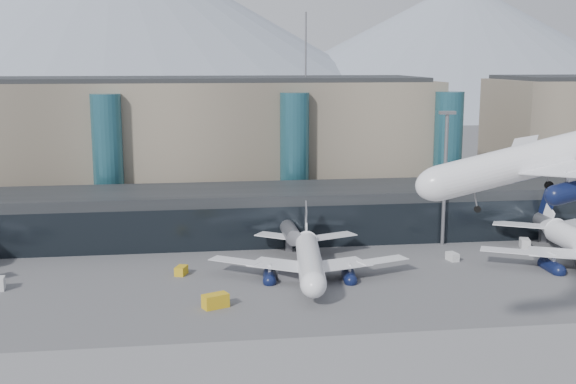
{
  "coord_description": "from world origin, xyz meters",
  "views": [
    {
      "loc": [
        -17.72,
        -81.31,
        35.21
      ],
      "look_at": [
        -2.18,
        32.0,
        14.02
      ],
      "focal_mm": 45.0,
      "sensor_mm": 36.0,
      "label": 1
    }
  ],
  "objects_px": {
    "hero_jet": "(572,143)",
    "veh_h": "(215,301)",
    "lightmast_mid": "(445,170)",
    "veh_b": "(181,271)",
    "veh_g": "(452,257)",
    "veh_c": "(290,273)",
    "jet_parked_mid": "(309,249)",
    "veh_d": "(525,243)"
  },
  "relations": [
    {
      "from": "veh_b",
      "to": "veh_h",
      "type": "height_order",
      "value": "veh_h"
    },
    {
      "from": "lightmast_mid",
      "to": "veh_b",
      "type": "height_order",
      "value": "lightmast_mid"
    },
    {
      "from": "veh_h",
      "to": "veh_g",
      "type": "bearing_deg",
      "value": 0.19
    },
    {
      "from": "lightmast_mid",
      "to": "veh_h",
      "type": "height_order",
      "value": "lightmast_mid"
    },
    {
      "from": "veh_c",
      "to": "veh_g",
      "type": "xyz_separation_m",
      "value": [
        30.01,
        7.12,
        -0.35
      ]
    },
    {
      "from": "jet_parked_mid",
      "to": "veh_h",
      "type": "height_order",
      "value": "jet_parked_mid"
    },
    {
      "from": "lightmast_mid",
      "to": "veh_b",
      "type": "relative_size",
      "value": 10.09
    },
    {
      "from": "jet_parked_mid",
      "to": "veh_h",
      "type": "distance_m",
      "value": 21.73
    },
    {
      "from": "veh_g",
      "to": "veh_c",
      "type": "bearing_deg",
      "value": -88.66
    },
    {
      "from": "veh_g",
      "to": "lightmast_mid",
      "type": "bearing_deg",
      "value": 157.17
    },
    {
      "from": "veh_d",
      "to": "jet_parked_mid",
      "type": "bearing_deg",
      "value": 120.19
    },
    {
      "from": "lightmast_mid",
      "to": "veh_d",
      "type": "relative_size",
      "value": 8.42
    },
    {
      "from": "lightmast_mid",
      "to": "veh_c",
      "type": "height_order",
      "value": "lightmast_mid"
    },
    {
      "from": "veh_d",
      "to": "veh_h",
      "type": "bearing_deg",
      "value": 129.13
    },
    {
      "from": "veh_d",
      "to": "veh_c",
      "type": "bearing_deg",
      "value": 122.16
    },
    {
      "from": "lightmast_mid",
      "to": "veh_c",
      "type": "bearing_deg",
      "value": -150.46
    },
    {
      "from": "veh_g",
      "to": "hero_jet",
      "type": "bearing_deg",
      "value": -20.13
    },
    {
      "from": "veh_b",
      "to": "veh_g",
      "type": "height_order",
      "value": "veh_b"
    },
    {
      "from": "jet_parked_mid",
      "to": "veh_d",
      "type": "xyz_separation_m",
      "value": [
        43.21,
        11.03,
        -3.36
      ]
    },
    {
      "from": "veh_b",
      "to": "veh_h",
      "type": "relative_size",
      "value": 0.7
    },
    {
      "from": "hero_jet",
      "to": "veh_d",
      "type": "bearing_deg",
      "value": 70.82
    },
    {
      "from": "hero_jet",
      "to": "jet_parked_mid",
      "type": "xyz_separation_m",
      "value": [
        -19.4,
        45.59,
        -22.52
      ]
    },
    {
      "from": "lightmast_mid",
      "to": "jet_parked_mid",
      "type": "height_order",
      "value": "lightmast_mid"
    },
    {
      "from": "hero_jet",
      "to": "veh_h",
      "type": "xyz_separation_m",
      "value": [
        -35.36,
        31.19,
        -25.74
      ]
    },
    {
      "from": "hero_jet",
      "to": "veh_b",
      "type": "relative_size",
      "value": 12.57
    },
    {
      "from": "hero_jet",
      "to": "veh_h",
      "type": "bearing_deg",
      "value": 142.21
    },
    {
      "from": "jet_parked_mid",
      "to": "veh_b",
      "type": "bearing_deg",
      "value": 90.41
    },
    {
      "from": "veh_c",
      "to": "veh_g",
      "type": "distance_m",
      "value": 30.85
    },
    {
      "from": "veh_c",
      "to": "jet_parked_mid",
      "type": "bearing_deg",
      "value": 48.91
    },
    {
      "from": "veh_c",
      "to": "veh_d",
      "type": "distance_m",
      "value": 48.63
    },
    {
      "from": "hero_jet",
      "to": "veh_b",
      "type": "distance_m",
      "value": 67.88
    },
    {
      "from": "veh_d",
      "to": "veh_g",
      "type": "bearing_deg",
      "value": 127.22
    },
    {
      "from": "veh_d",
      "to": "lightmast_mid",
      "type": "bearing_deg",
      "value": 88.42
    },
    {
      "from": "hero_jet",
      "to": "veh_h",
      "type": "height_order",
      "value": "hero_jet"
    },
    {
      "from": "jet_parked_mid",
      "to": "veh_c",
      "type": "bearing_deg",
      "value": 133.88
    },
    {
      "from": "veh_c",
      "to": "veh_h",
      "type": "height_order",
      "value": "veh_c"
    },
    {
      "from": "lightmast_mid",
      "to": "veh_g",
      "type": "relative_size",
      "value": 10.4
    },
    {
      "from": "lightmast_mid",
      "to": "veh_g",
      "type": "height_order",
      "value": "lightmast_mid"
    },
    {
      "from": "veh_h",
      "to": "veh_b",
      "type": "bearing_deg",
      "value": 82.82
    },
    {
      "from": "veh_b",
      "to": "veh_d",
      "type": "distance_m",
      "value": 64.76
    },
    {
      "from": "veh_h",
      "to": "veh_d",
      "type": "bearing_deg",
      "value": -0.55
    },
    {
      "from": "hero_jet",
      "to": "veh_d",
      "type": "xyz_separation_m",
      "value": [
        23.81,
        56.62,
        -25.88
      ]
    }
  ]
}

